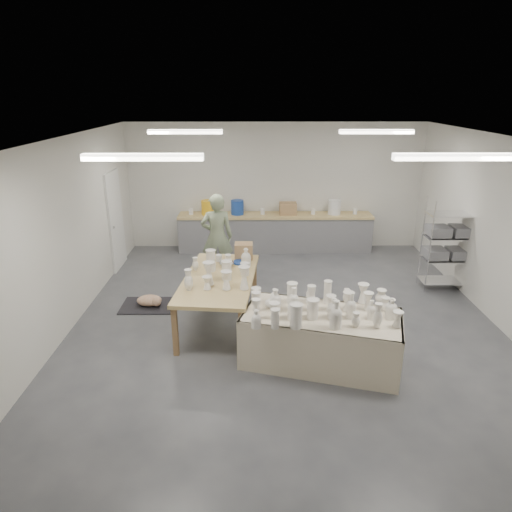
{
  "coord_description": "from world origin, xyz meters",
  "views": [
    {
      "loc": [
        -0.53,
        -6.85,
        3.66
      ],
      "look_at": [
        -0.48,
        0.35,
        1.05
      ],
      "focal_mm": 32.0,
      "sensor_mm": 36.0,
      "label": 1
    }
  ],
  "objects_px": {
    "work_table": "(223,275)",
    "potter": "(217,237)",
    "drying_table": "(321,335)",
    "red_stool": "(219,261)"
  },
  "relations": [
    {
      "from": "work_table",
      "to": "potter",
      "type": "bearing_deg",
      "value": 102.36
    },
    {
      "from": "drying_table",
      "to": "potter",
      "type": "distance_m",
      "value": 3.61
    },
    {
      "from": "potter",
      "to": "red_stool",
      "type": "relative_size",
      "value": 5.19
    },
    {
      "from": "potter",
      "to": "work_table",
      "type": "bearing_deg",
      "value": 91.59
    },
    {
      "from": "work_table",
      "to": "potter",
      "type": "height_order",
      "value": "potter"
    },
    {
      "from": "drying_table",
      "to": "potter",
      "type": "height_order",
      "value": "potter"
    },
    {
      "from": "potter",
      "to": "red_stool",
      "type": "bearing_deg",
      "value": -95.32
    },
    {
      "from": "drying_table",
      "to": "work_table",
      "type": "relative_size",
      "value": 1.02
    },
    {
      "from": "drying_table",
      "to": "potter",
      "type": "relative_size",
      "value": 1.33
    },
    {
      "from": "drying_table",
      "to": "red_stool",
      "type": "distance_m",
      "value": 3.83
    }
  ]
}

